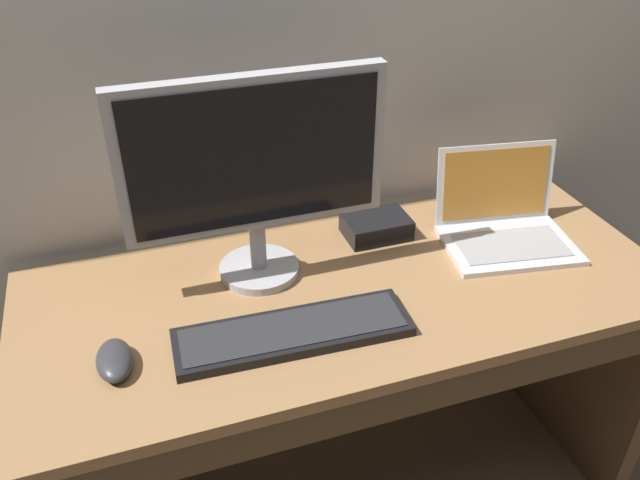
% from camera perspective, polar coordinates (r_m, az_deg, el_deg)
% --- Properties ---
extents(desk, '(1.47, 0.61, 0.73)m').
position_cam_1_polar(desk, '(1.60, 2.64, -10.94)').
color(desk, '#A87A4C').
rests_on(desk, ground).
extents(laptop_white, '(0.34, 0.30, 0.21)m').
position_cam_1_polar(laptop_white, '(1.66, 16.01, 1.23)').
color(laptop_white, white).
rests_on(laptop_white, desk).
extents(external_monitor, '(0.56, 0.18, 0.48)m').
position_cam_1_polar(external_monitor, '(1.35, -5.81, 6.42)').
color(external_monitor, '#B7B7BC').
rests_on(external_monitor, desk).
extents(wired_keyboard, '(0.49, 0.16, 0.02)m').
position_cam_1_polar(wired_keyboard, '(1.32, -2.39, -8.15)').
color(wired_keyboard, black).
rests_on(wired_keyboard, desk).
extents(computer_mouse, '(0.07, 0.12, 0.04)m').
position_cam_1_polar(computer_mouse, '(1.31, -17.72, -10.07)').
color(computer_mouse, '#38383D').
rests_on(computer_mouse, desk).
extents(external_drive_box, '(0.16, 0.11, 0.05)m').
position_cam_1_polar(external_drive_box, '(1.62, 5.00, 1.21)').
color(external_drive_box, black).
rests_on(external_drive_box, desk).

